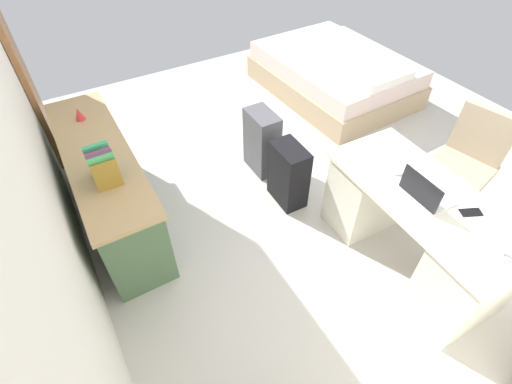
% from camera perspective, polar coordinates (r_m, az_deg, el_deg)
% --- Properties ---
extents(ground_plane, '(5.62, 5.62, 0.00)m').
position_cam_1_polar(ground_plane, '(3.80, 7.89, 2.87)').
color(ground_plane, beige).
extents(wall_back, '(4.62, 0.10, 2.61)m').
position_cam_1_polar(wall_back, '(2.49, -33.21, 7.98)').
color(wall_back, white).
rests_on(wall_back, ground_plane).
extents(door_wooden, '(0.88, 0.05, 2.04)m').
position_cam_1_polar(door_wooden, '(4.20, -32.81, 17.16)').
color(door_wooden, '#936038').
rests_on(door_wooden, ground_plane).
extents(desk, '(1.46, 0.72, 0.72)m').
position_cam_1_polar(desk, '(3.01, 22.83, -5.12)').
color(desk, silver).
rests_on(desk, ground_plane).
extents(office_chair, '(0.55, 0.55, 0.94)m').
position_cam_1_polar(office_chair, '(3.60, 28.67, 2.94)').
color(office_chair, black).
rests_on(office_chair, ground_plane).
extents(credenza, '(1.80, 0.48, 0.73)m').
position_cam_1_polar(credenza, '(3.34, -21.51, 0.94)').
color(credenza, '#4C6B47').
rests_on(credenza, ground_plane).
extents(bed, '(1.95, 1.46, 0.58)m').
position_cam_1_polar(bed, '(5.06, 11.84, 17.11)').
color(bed, tan).
rests_on(bed, ground_plane).
extents(suitcase_black, '(0.37, 0.23, 0.59)m').
position_cam_1_polar(suitcase_black, '(3.32, 4.96, 2.63)').
color(suitcase_black, black).
rests_on(suitcase_black, ground_plane).
extents(suitcase_spare_grey, '(0.36, 0.22, 0.63)m').
position_cam_1_polar(suitcase_spare_grey, '(3.64, 0.90, 7.62)').
color(suitcase_spare_grey, '#4C4C51').
rests_on(suitcase_spare_grey, ground_plane).
extents(laptop, '(0.32, 0.23, 0.21)m').
position_cam_1_polar(laptop, '(2.71, 24.24, -0.09)').
color(laptop, silver).
rests_on(laptop, desk).
extents(computer_mouse, '(0.06, 0.10, 0.03)m').
position_cam_1_polar(computer_mouse, '(2.86, 21.01, 2.92)').
color(computer_mouse, white).
rests_on(computer_mouse, desk).
extents(cell_phone_near_laptop, '(0.12, 0.15, 0.01)m').
position_cam_1_polar(cell_phone_near_laptop, '(2.77, 29.87, -2.69)').
color(cell_phone_near_laptop, black).
rests_on(cell_phone_near_laptop, desk).
extents(book_row, '(0.23, 0.17, 0.24)m').
position_cam_1_polar(book_row, '(2.76, -22.21, 3.55)').
color(book_row, olive).
rests_on(book_row, credenza).
extents(figurine_small, '(0.08, 0.08, 0.11)m').
position_cam_1_polar(figurine_small, '(3.51, -25.34, 10.68)').
color(figurine_small, red).
rests_on(figurine_small, credenza).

